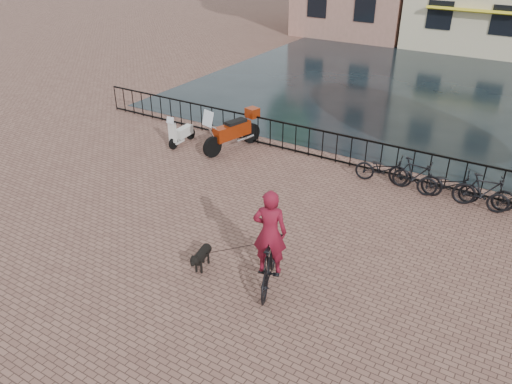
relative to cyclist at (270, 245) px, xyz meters
The scene contains 11 objects.
ground 2.19m from the cyclist, 132.81° to the right, with size 100.00×100.00×0.00m, color brown.
canal_water 15.97m from the cyclist, 94.73° to the left, with size 20.00×20.00×0.00m, color black.
railing 6.73m from the cyclist, 101.28° to the left, with size 20.00×0.05×1.02m.
cyclist is the anchor object (origin of this frame).
dog 1.79m from the cyclist, behind, with size 0.46×0.90×0.58m.
motorcycle 7.44m from the cyclist, 130.18° to the left, with size 1.14×2.41×1.68m.
scooter 8.40m from the cyclist, 142.02° to the left, with size 0.43×1.32×1.21m.
parked_bike_0 6.03m from the cyclist, 85.35° to the left, with size 0.60×1.72×0.90m, color black.
parked_bike_1 6.18m from the cyclist, 76.50° to the left, with size 0.47×1.66×1.00m, color black.
parked_bike_2 6.47m from the cyclist, 68.25° to the left, with size 0.60×1.72×0.90m, color black.
parked_bike_3 6.87m from the cyclist, 60.85° to the left, with size 0.47×1.66×1.00m, color black.
Camera 1 is at (5.61, -6.09, 7.01)m, focal length 35.00 mm.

